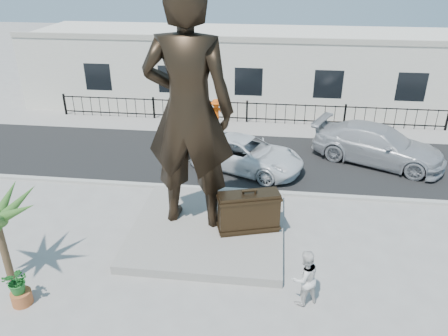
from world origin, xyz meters
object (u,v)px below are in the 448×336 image
object	(u,v)px
tourist	(305,278)
statue	(189,111)
suitcase	(249,212)
car_white	(246,154)

from	to	relation	value
tourist	statue	bearing A→B (deg)	-71.88
suitcase	tourist	bearing A→B (deg)	-76.16
statue	tourist	distance (m)	6.16
statue	car_white	distance (m)	6.22
car_white	tourist	bearing A→B (deg)	-142.40
suitcase	car_white	xyz separation A→B (m)	(-0.52, 5.33, -0.27)
statue	car_white	bearing A→B (deg)	-103.68
suitcase	tourist	xyz separation A→B (m)	(1.74, -2.95, -0.16)
statue	car_white	xyz separation A→B (m)	(1.51, 4.85, -3.58)
statue	suitcase	world-z (taller)	statue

